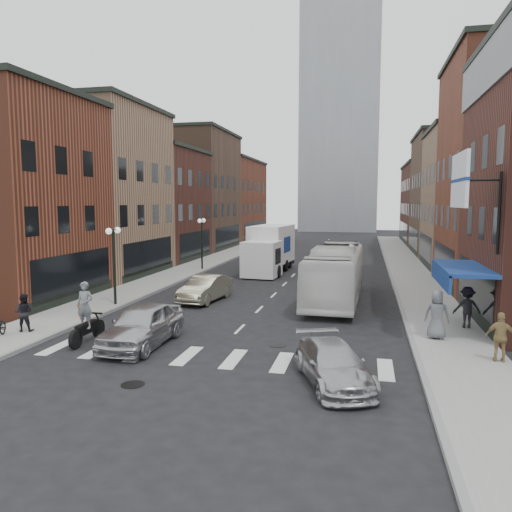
{
  "coord_description": "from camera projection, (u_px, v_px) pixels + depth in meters",
  "views": [
    {
      "loc": [
        5.17,
        -19.19,
        5.41
      ],
      "look_at": [
        -0.27,
        5.48,
        2.66
      ],
      "focal_mm": 35.0,
      "sensor_mm": 36.0,
      "label": 1
    }
  ],
  "objects": [
    {
      "name": "bldg_right_mid_b",
      "position": [
        492.0,
        199.0,
        39.79
      ],
      "size": [
        10.3,
        10.2,
        11.3
      ],
      "color": "#9F7758",
      "rests_on": "ground"
    },
    {
      "name": "motorcycle_rider",
      "position": [
        86.0,
        315.0,
        19.03
      ],
      "size": [
        0.66,
        2.36,
        2.4
      ],
      "rotation": [
        0.0,
        0.0,
        0.0
      ],
      "color": "black",
      "rests_on": "ground"
    },
    {
      "name": "streetlamp_near",
      "position": [
        114.0,
        251.0,
        25.47
      ],
      "size": [
        0.32,
        1.22,
        4.11
      ],
      "color": "black",
      "rests_on": "ground"
    },
    {
      "name": "curb_right",
      "position": [
        388.0,
        269.0,
        40.18
      ],
      "size": [
        0.2,
        74.0,
        0.16
      ],
      "primitive_type": "cube",
      "color": "gray",
      "rests_on": "ground"
    },
    {
      "name": "sidewalk_right",
      "position": [
        408.0,
        269.0,
        39.85
      ],
      "size": [
        3.0,
        74.0,
        0.15
      ],
      "primitive_type": "cube",
      "color": "gray",
      "rests_on": "ground"
    },
    {
      "name": "bldg_left_mid_b",
      "position": [
        144.0,
        205.0,
        46.27
      ],
      "size": [
        10.3,
        10.2,
        10.3
      ],
      "color": "#4A221A",
      "rests_on": "ground"
    },
    {
      "name": "bldg_left_far_b",
      "position": [
        221.0,
        200.0,
        70.49
      ],
      "size": [
        10.3,
        16.2,
        11.3
      ],
      "color": "brown",
      "rests_on": "ground"
    },
    {
      "name": "ped_left_solo",
      "position": [
        24.0,
        312.0,
        20.3
      ],
      "size": [
        0.85,
        0.64,
        1.56
      ],
      "primitive_type": "imported",
      "rotation": [
        0.0,
        0.0,
        3.44
      ],
      "color": "black",
      "rests_on": "sidewalk_left"
    },
    {
      "name": "transit_bus",
      "position": [
        336.0,
        273.0,
        27.3
      ],
      "size": [
        2.81,
        10.88,
        3.01
      ],
      "primitive_type": "imported",
      "rotation": [
        0.0,
        0.0,
        -0.03
      ],
      "color": "silver",
      "rests_on": "ground"
    },
    {
      "name": "sidewalk_left",
      "position": [
        205.0,
        263.0,
        43.49
      ],
      "size": [
        3.0,
        74.0,
        0.15
      ],
      "primitive_type": "cube",
      "color": "gray",
      "rests_on": "ground"
    },
    {
      "name": "bike_rack",
      "position": [
        83.0,
        307.0,
        23.15
      ],
      "size": [
        0.08,
        0.68,
        0.8
      ],
      "color": "#D8590C",
      "rests_on": "sidewalk_left"
    },
    {
      "name": "streetlamp_far",
      "position": [
        202.0,
        234.0,
        39.06
      ],
      "size": [
        0.32,
        1.22,
        4.11
      ],
      "color": "black",
      "rests_on": "ground"
    },
    {
      "name": "ped_right_b",
      "position": [
        501.0,
        337.0,
        16.41
      ],
      "size": [
        1.03,
        0.61,
        1.66
      ],
      "primitive_type": "imported",
      "rotation": [
        0.0,
        0.0,
        3.01
      ],
      "color": "olive",
      "rests_on": "sidewalk_right"
    },
    {
      "name": "sedan_left_far",
      "position": [
        205.0,
        288.0,
        27.22
      ],
      "size": [
        2.06,
        4.43,
        1.41
      ],
      "primitive_type": "imported",
      "rotation": [
        0.0,
        0.0,
        -0.14
      ],
      "color": "#A7A388",
      "rests_on": "ground"
    },
    {
      "name": "distant_tower",
      "position": [
        341.0,
        97.0,
        93.33
      ],
      "size": [
        14.0,
        14.0,
        50.0
      ],
      "primitive_type": "cube",
      "color": "#9399A0",
      "rests_on": "ground"
    },
    {
      "name": "bldg_right_far_a",
      "position": [
        466.0,
        194.0,
        50.42
      ],
      "size": [
        10.3,
        12.2,
        12.3
      ],
      "color": "#503728",
      "rests_on": "ground"
    },
    {
      "name": "awning_blue",
      "position": [
        458.0,
        270.0,
        20.55
      ],
      "size": [
        1.8,
        5.0,
        0.78
      ],
      "color": "navy",
      "rests_on": "ground"
    },
    {
      "name": "curb_left",
      "position": [
        221.0,
        265.0,
        43.18
      ],
      "size": [
        0.2,
        74.0,
        0.16
      ],
      "primitive_type": "cube",
      "color": "gray",
      "rests_on": "ground"
    },
    {
      "name": "bldg_right_far_b",
      "position": [
        445.0,
        204.0,
        64.12
      ],
      "size": [
        10.3,
        16.2,
        10.3
      ],
      "color": "#4A221A",
      "rests_on": "ground"
    },
    {
      "name": "billboard_sign",
      "position": [
        462.0,
        182.0,
        18.3
      ],
      "size": [
        1.52,
        3.0,
        3.7
      ],
      "color": "black",
      "rests_on": "ground"
    },
    {
      "name": "box_truck",
      "position": [
        269.0,
        250.0,
        38.15
      ],
      "size": [
        2.98,
        8.38,
        3.57
      ],
      "rotation": [
        0.0,
        0.0,
        -0.09
      ],
      "color": "white",
      "rests_on": "ground"
    },
    {
      "name": "bldg_left_mid_a",
      "position": [
        85.0,
        192.0,
        36.46
      ],
      "size": [
        10.3,
        10.2,
        12.3
      ],
      "color": "#9F7758",
      "rests_on": "ground"
    },
    {
      "name": "ped_right_c",
      "position": [
        437.0,
        315.0,
        19.18
      ],
      "size": [
        1.0,
        0.72,
        1.89
      ],
      "primitive_type": "imported",
      "rotation": [
        0.0,
        0.0,
        3.0
      ],
      "color": "#5A5D62",
      "rests_on": "sidewalk_right"
    },
    {
      "name": "curb_car",
      "position": [
        333.0,
        364.0,
        14.84
      ],
      "size": [
        3.03,
        4.5,
        1.21
      ],
      "primitive_type": "imported",
      "rotation": [
        0.0,
        0.0,
        0.35
      ],
      "color": "#AEAFB3",
      "rests_on": "ground"
    },
    {
      "name": "bldg_left_far_a",
      "position": [
        186.0,
        191.0,
        56.79
      ],
      "size": [
        10.3,
        12.2,
        13.3
      ],
      "color": "#503728",
      "rests_on": "ground"
    },
    {
      "name": "sedan_left_near",
      "position": [
        142.0,
        325.0,
        18.79
      ],
      "size": [
        1.96,
        4.7,
        1.59
      ],
      "primitive_type": "imported",
      "rotation": [
        0.0,
        0.0,
        -0.02
      ],
      "color": "#BCBCC1",
      "rests_on": "ground"
    },
    {
      "name": "ped_right_a",
      "position": [
        467.0,
        307.0,
        20.86
      ],
      "size": [
        1.14,
        0.59,
        1.74
      ],
      "primitive_type": "imported",
      "rotation": [
        0.0,
        0.0,
        3.17
      ],
      "color": "black",
      "rests_on": "sidewalk_right"
    },
    {
      "name": "ground",
      "position": [
        234.0,
        335.0,
        20.32
      ],
      "size": [
        160.0,
        160.0,
        0.0
      ],
      "primitive_type": "plane",
      "color": "black",
      "rests_on": "ground"
    },
    {
      "name": "crosswalk_stripes",
      "position": [
        211.0,
        358.0,
        17.41
      ],
      "size": [
        12.0,
        2.2,
        0.01
      ],
      "primitive_type": "cube",
      "color": "silver",
      "rests_on": "ground"
    }
  ]
}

